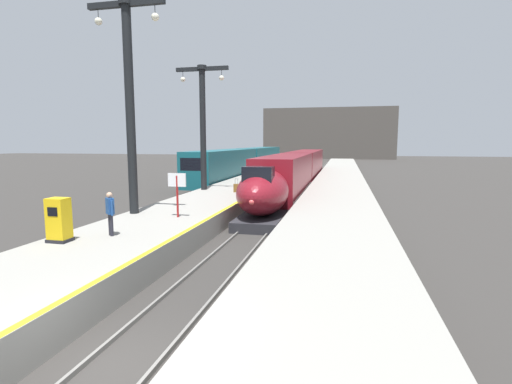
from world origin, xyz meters
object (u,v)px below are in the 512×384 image
(regional_train_adjacent, at_px, (246,161))
(station_column_far, at_px, (203,116))
(ticket_machine_yellow, at_px, (59,222))
(station_column_mid, at_px, (129,89))
(rolling_suitcase, at_px, (237,188))
(passenger_near_edge, at_px, (249,178))
(departure_info_board, at_px, (177,186))
(highspeed_train_main, at_px, (296,171))
(passenger_mid_platform, at_px, (110,210))

(regional_train_adjacent, bearing_deg, station_column_far, -84.12)
(regional_train_adjacent, height_order, ticket_machine_yellow, regional_train_adjacent)
(station_column_mid, bearing_deg, rolling_suitcase, 72.61)
(station_column_mid, height_order, station_column_far, station_column_mid)
(regional_train_adjacent, xyz_separation_m, station_column_mid, (2.20, -31.39, 5.06))
(passenger_near_edge, bearing_deg, ticket_machine_yellow, -102.33)
(rolling_suitcase, height_order, ticket_machine_yellow, ticket_machine_yellow)
(rolling_suitcase, bearing_deg, ticket_machine_yellow, -99.57)
(station_column_far, xyz_separation_m, departure_info_board, (2.59, -10.48, -4.00))
(regional_train_adjacent, distance_m, station_column_far, 21.94)
(highspeed_train_main, xyz_separation_m, ticket_machine_yellow, (-5.55, -24.75, -0.14))
(highspeed_train_main, height_order, station_column_mid, station_column_mid)
(highspeed_train_main, bearing_deg, departure_info_board, -99.62)
(station_column_mid, xyz_separation_m, departure_info_board, (2.59, -0.46, -4.63))
(passenger_near_edge, bearing_deg, departure_info_board, -96.14)
(regional_train_adjacent, relative_size, ticket_machine_yellow, 22.88)
(highspeed_train_main, distance_m, rolling_suitcase, 10.48)
(station_column_mid, height_order, departure_info_board, station_column_mid)
(station_column_far, height_order, departure_info_board, station_column_far)
(rolling_suitcase, bearing_deg, station_column_far, 161.34)
(highspeed_train_main, bearing_deg, regional_train_adjacent, 123.30)
(ticket_machine_yellow, bearing_deg, passenger_near_edge, 77.67)
(station_column_mid, height_order, passenger_near_edge, station_column_mid)
(station_column_mid, bearing_deg, regional_train_adjacent, 94.01)
(station_column_far, bearing_deg, passenger_mid_platform, -83.61)
(ticket_machine_yellow, bearing_deg, station_column_mid, 93.52)
(highspeed_train_main, height_order, station_column_far, station_column_far)
(station_column_far, xyz_separation_m, passenger_mid_platform, (1.62, -14.47, -4.51))
(highspeed_train_main, relative_size, rolling_suitcase, 38.01)
(rolling_suitcase, bearing_deg, regional_train_adjacent, 102.71)
(station_column_mid, relative_size, rolling_suitcase, 10.53)
(station_column_mid, distance_m, rolling_suitcase, 11.14)
(passenger_mid_platform, bearing_deg, highspeed_train_main, 79.69)
(passenger_near_edge, xyz_separation_m, ticket_machine_yellow, (-3.30, -15.11, -0.25))
(station_column_far, relative_size, ticket_machine_yellow, 5.71)
(station_column_mid, xyz_separation_m, ticket_machine_yellow, (0.35, -5.69, -5.40))
(station_column_far, bearing_deg, passenger_near_edge, -9.25)
(highspeed_train_main, relative_size, station_column_far, 4.08)
(station_column_far, distance_m, passenger_mid_platform, 15.25)
(station_column_far, relative_size, passenger_near_edge, 5.41)
(regional_train_adjacent, height_order, passenger_mid_platform, regional_train_adjacent)
(regional_train_adjacent, distance_m, passenger_near_edge, 22.74)
(rolling_suitcase, bearing_deg, passenger_near_edge, 23.97)
(ticket_machine_yellow, height_order, departure_info_board, departure_info_board)
(regional_train_adjacent, height_order, passenger_near_edge, regional_train_adjacent)
(highspeed_train_main, xyz_separation_m, station_column_mid, (-5.90, -19.06, 5.25))
(station_column_far, relative_size, departure_info_board, 4.31)
(passenger_near_edge, xyz_separation_m, passenger_mid_platform, (-2.03, -13.88, 0.00))
(passenger_near_edge, bearing_deg, highspeed_train_main, 76.88)
(rolling_suitcase, bearing_deg, highspeed_train_main, 72.97)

